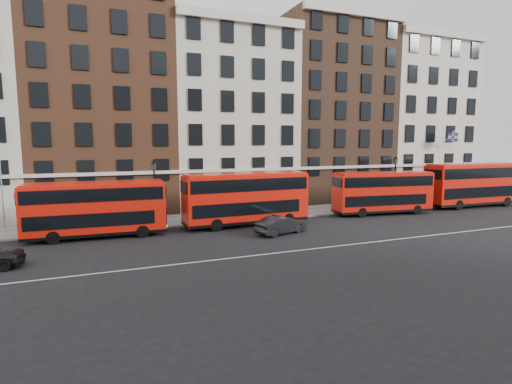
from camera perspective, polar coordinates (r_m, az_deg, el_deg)
name	(u,v)px	position (r m, az deg, el deg)	size (l,w,h in m)	color
ground	(307,241)	(28.69, 7.25, -6.95)	(120.00, 120.00, 0.00)	black
pavement	(253,215)	(37.98, -0.47, -3.28)	(80.00, 5.00, 0.15)	gray
kerb	(263,219)	(35.70, 0.99, -3.95)	(80.00, 0.30, 0.16)	gray
road_centre_line	(321,248)	(27.02, 9.33, -7.88)	(70.00, 0.12, 0.01)	white
building_terrace	(225,111)	(44.32, -4.41, 11.40)	(64.00, 11.95, 22.00)	#B4AF9B
bus_a	(96,208)	(31.19, -21.94, -2.16)	(9.86, 2.77, 4.10)	red
bus_b	(246,198)	(33.20, -1.44, -0.79)	(10.58, 2.82, 4.41)	red
bus_c	(382,192)	(40.28, 17.62, 0.04)	(9.95, 3.45, 4.10)	red
bus_d	(473,184)	(48.72, 28.60, 1.05)	(11.21, 3.10, 4.67)	red
car_front	(281,225)	(30.56, 3.62, -4.70)	(1.47, 4.20, 1.38)	black
lamp_post_left	(155,190)	(33.51, -14.29, 0.28)	(0.44, 0.44, 5.33)	black
lamp_post_right	(395,179)	(44.22, 19.22, 1.74)	(0.44, 0.44, 5.33)	black
traffic_light	(450,183)	(49.22, 26.02, 1.19)	(0.25, 0.45, 3.27)	black
iron_railings	(245,205)	(39.90, -1.63, -1.93)	(6.60, 0.06, 1.00)	black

